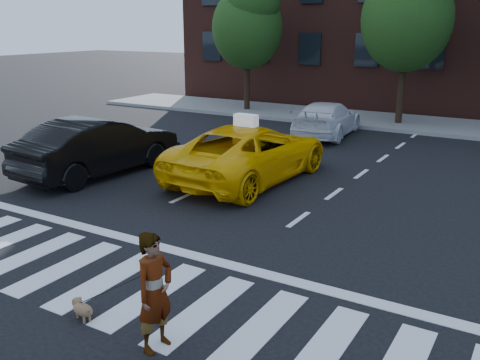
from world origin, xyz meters
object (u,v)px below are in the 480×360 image
object	(u,v)px
taxi	(249,152)
tree_left	(248,19)
black_sedan	(99,146)
white_suv	(327,119)
tree_mid	(409,8)
dog	(82,308)
woman	(155,292)

from	to	relation	value
taxi	tree_left	bearing A→B (deg)	-57.18
black_sedan	white_suv	distance (m)	9.34
taxi	tree_mid	bearing A→B (deg)	-95.58
tree_left	taxi	world-z (taller)	tree_left
black_sedan	dog	xyz separation A→B (m)	(5.57, -6.01, -0.66)
tree_mid	dog	world-z (taller)	tree_mid
woman	dog	bearing A→B (deg)	93.86
tree_mid	dog	distance (m)	18.68
white_suv	dog	distance (m)	14.76
taxi	white_suv	xyz separation A→B (m)	(-0.43, 6.87, -0.12)
tree_left	dog	xyz separation A→B (m)	(7.54, -18.08, -4.27)
tree_mid	dog	bearing A→B (deg)	-89.89
woman	white_suv	bearing A→B (deg)	17.43
dog	tree_left	bearing A→B (deg)	129.01
woman	taxi	bearing A→B (deg)	25.32
tree_left	taxi	bearing A→B (deg)	-59.87
white_suv	taxi	bearing A→B (deg)	87.74
taxi	black_sedan	size ratio (longest dim) A/B	1.11
black_sedan	white_suv	size ratio (longest dim) A/B	1.11
black_sedan	dog	bearing A→B (deg)	137.63
black_sedan	taxi	bearing A→B (deg)	-151.84
tree_mid	woman	world-z (taller)	tree_mid
tree_left	tree_mid	xyz separation A→B (m)	(7.50, -0.00, 0.41)
dog	white_suv	bearing A→B (deg)	114.06
black_sedan	tree_mid	bearing A→B (deg)	-109.81
white_suv	dog	xyz separation A→B (m)	(1.97, -14.62, -0.50)
white_suv	dog	bearing A→B (deg)	91.81
tree_mid	woman	bearing A→B (deg)	-85.32
tree_left	black_sedan	xyz separation A→B (m)	(1.97, -12.07, -3.61)
tree_left	woman	bearing A→B (deg)	-63.60
tree_left	dog	distance (m)	20.05
tree_mid	tree_left	bearing A→B (deg)	180.00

